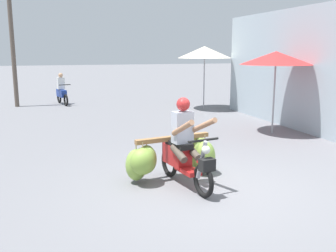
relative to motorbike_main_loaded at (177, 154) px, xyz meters
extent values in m
plane|color=slate|center=(0.40, -0.70, -0.49)|extent=(120.00, 120.00, 0.00)
torus|color=black|center=(0.13, -0.95, -0.21)|extent=(0.18, 0.57, 0.56)
torus|color=black|center=(-0.08, 0.24, -0.21)|extent=(0.18, 0.57, 0.56)
cube|color=red|center=(0.05, -0.45, -0.17)|extent=(0.33, 0.59, 0.08)
cube|color=red|center=(-0.02, -0.06, 0.01)|extent=(0.39, 0.68, 0.36)
cube|color=black|center=(-0.01, -0.14, 0.23)|extent=(0.36, 0.64, 0.10)
cylinder|color=gray|center=(0.12, -0.89, 0.13)|extent=(0.12, 0.29, 0.69)
cylinder|color=black|center=(0.13, -0.93, 0.47)|extent=(0.56, 0.14, 0.04)
sphere|color=silver|center=(0.14, -1.00, 0.33)|extent=(0.14, 0.14, 0.14)
cube|color=black|center=(0.15, -1.04, 0.09)|extent=(0.26, 0.20, 0.20)
cube|color=red|center=(0.13, -0.95, 0.09)|extent=(0.15, 0.29, 0.04)
cube|color=olive|center=(-0.05, 0.09, 0.29)|extent=(1.49, 0.36, 0.08)
cube|color=olive|center=(-0.08, 0.27, 0.26)|extent=(1.34, 0.31, 0.06)
ellipsoid|color=#7EA241|center=(0.47, 0.20, -0.09)|extent=(0.42, 0.40, 0.56)
cylinder|color=#998459|center=(0.47, 0.20, 0.23)|extent=(0.02, 0.02, 0.13)
ellipsoid|color=#8AAE4D|center=(-0.57, 0.02, -0.05)|extent=(0.38, 0.35, 0.52)
cylinder|color=#998459|center=(-0.57, 0.02, 0.24)|extent=(0.02, 0.02, 0.12)
ellipsoid|color=#7B9F3E|center=(-0.68, -0.10, -0.05)|extent=(0.59, 0.56, 0.48)
cylinder|color=#998459|center=(-0.68, -0.10, 0.23)|extent=(0.02, 0.02, 0.13)
ellipsoid|color=#86A948|center=(0.62, 0.31, -0.05)|extent=(0.46, 0.44, 0.50)
cylinder|color=#998459|center=(0.62, 0.31, 0.23)|extent=(0.02, 0.02, 0.13)
ellipsoid|color=#7DA03F|center=(0.60, 0.12, -0.14)|extent=(0.56, 0.54, 0.64)
cylinder|color=#998459|center=(0.60, 0.12, 0.22)|extent=(0.02, 0.02, 0.15)
ellipsoid|color=#85A948|center=(0.52, 0.47, -0.01)|extent=(0.44, 0.41, 0.45)
cylinder|color=#998459|center=(0.52, 0.47, 0.24)|extent=(0.02, 0.02, 0.11)
ellipsoid|color=#81A443|center=(-0.76, 0.07, -0.15)|extent=(0.51, 0.48, 0.58)
cylinder|color=#998459|center=(-0.76, 0.07, 0.20)|extent=(0.02, 0.02, 0.19)
cube|color=#B2B7C6|center=(0.01, -0.26, 0.56)|extent=(0.37, 0.28, 0.56)
sphere|color=#B22626|center=(0.02, -0.28, 0.97)|extent=(0.24, 0.24, 0.24)
cylinder|color=#9E7051|center=(0.26, -0.56, 0.62)|extent=(0.26, 0.72, 0.39)
cylinder|color=#9E7051|center=(-0.12, -0.62, 0.62)|extent=(0.16, 0.72, 0.39)
cylinder|color=#4C4238|center=(0.17, -0.35, 0.13)|extent=(0.20, 0.46, 0.27)
cylinder|color=#4C4238|center=(-0.11, -0.40, 0.13)|extent=(0.20, 0.46, 0.27)
torus|color=black|center=(-1.50, 10.56, -0.23)|extent=(0.20, 0.52, 0.52)
torus|color=black|center=(-1.75, 11.63, -0.23)|extent=(0.20, 0.52, 0.52)
cube|color=navy|center=(-1.65, 11.19, 0.01)|extent=(0.44, 0.93, 0.32)
cylinder|color=black|center=(-1.51, 10.61, 0.43)|extent=(0.50, 0.15, 0.04)
cube|color=silver|center=(-1.65, 11.21, 0.46)|extent=(0.34, 0.26, 0.52)
sphere|color=tan|center=(-1.65, 11.19, 0.81)|extent=(0.20, 0.20, 0.20)
cylinder|color=#99999E|center=(3.98, 3.05, 0.55)|extent=(0.05, 0.05, 2.08)
cone|color=red|center=(3.98, 3.05, 1.68)|extent=(2.03, 2.03, 0.37)
cylinder|color=#99999E|center=(3.87, 7.96, 0.60)|extent=(0.05, 0.05, 2.18)
cone|color=beige|center=(3.87, 7.96, 1.82)|extent=(2.16, 2.16, 0.47)
cylinder|color=brown|center=(-3.52, 11.02, 2.39)|extent=(0.18, 0.18, 5.76)
camera|label=1|loc=(-2.20, -6.41, 1.88)|focal=40.63mm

